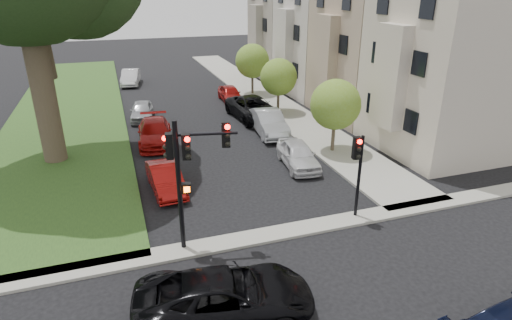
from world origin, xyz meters
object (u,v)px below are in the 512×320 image
object	(u,v)px
car_parked_2	(254,109)
car_parked_9	(131,77)
small_tree_b	(279,77)
traffic_signal_secondary	(358,162)
car_parked_0	(298,155)
car_parked_1	(269,123)
car_parked_5	(166,178)
car_parked_6	(155,132)
car_cross_near	(225,297)
small_tree_a	(335,105)
car_parked_3	(230,94)
traffic_signal_main	(189,162)
car_parked_7	(142,111)
small_tree_c	(252,61)

from	to	relation	value
car_parked_2	car_parked_9	xyz separation A→B (m)	(-7.69, 14.76, -0.08)
small_tree_b	traffic_signal_secondary	size ratio (longest dim) A/B	1.13
car_parked_0	car_parked_1	bearing A→B (deg)	92.40
car_parked_5	car_parked_6	xyz separation A→B (m)	(0.28, 6.79, 0.08)
small_tree_b	car_cross_near	distance (m)	21.91
small_tree_b	small_tree_a	bearing A→B (deg)	-90.00
car_parked_5	car_parked_6	bearing A→B (deg)	84.01
small_tree_a	car_cross_near	size ratio (longest dim) A/B	0.82
car_parked_2	small_tree_a	bearing A→B (deg)	-77.95
car_cross_near	car_parked_3	size ratio (longest dim) A/B	1.37
car_parked_0	car_parked_1	world-z (taller)	car_parked_1
car_parked_5	small_tree_b	bearing A→B (deg)	43.35
car_cross_near	car_parked_6	bearing A→B (deg)	10.22
car_cross_near	car_parked_5	bearing A→B (deg)	12.56
traffic_signal_main	car_parked_7	world-z (taller)	traffic_signal_main
car_parked_2	car_parked_0	bearing A→B (deg)	-97.74
traffic_signal_secondary	car_cross_near	bearing A→B (deg)	-149.57
small_tree_a	car_cross_near	distance (m)	14.64
car_parked_7	car_cross_near	bearing A→B (deg)	-80.84
car_parked_3	small_tree_c	bearing A→B (deg)	35.12
car_cross_near	car_parked_3	bearing A→B (deg)	-6.52
traffic_signal_main	car_parked_0	size ratio (longest dim) A/B	1.26
small_tree_c	car_parked_2	world-z (taller)	small_tree_c
car_parked_7	small_tree_a	bearing A→B (deg)	-38.04
car_parked_0	car_parked_7	xyz separation A→B (m)	(-7.18, 11.54, -0.02)
small_tree_a	car_parked_5	size ratio (longest dim) A/B	1.12
car_parked_6	car_parked_9	xyz separation A→B (m)	(-0.33, 17.62, 0.01)
traffic_signal_secondary	car_parked_3	bearing A→B (deg)	89.10
car_cross_near	car_parked_3	world-z (taller)	car_cross_near
small_tree_a	car_parked_9	distance (m)	24.65
small_tree_a	small_tree_c	distance (m)	14.87
car_parked_6	car_parked_9	bearing A→B (deg)	96.06
car_cross_near	car_parked_0	bearing A→B (deg)	-25.02
car_cross_near	car_parked_9	bearing A→B (deg)	10.38
car_cross_near	car_parked_7	bearing A→B (deg)	10.87
car_parked_1	small_tree_b	bearing A→B (deg)	66.37
traffic_signal_main	car_parked_3	size ratio (longest dim) A/B	1.31
small_tree_c	car_parked_5	xyz separation A→B (m)	(-9.93, -16.84, -2.31)
small_tree_c	car_parked_5	world-z (taller)	small_tree_c
small_tree_a	car_parked_7	distance (m)	14.46
car_cross_near	car_parked_6	size ratio (longest dim) A/B	1.07
small_tree_c	car_parked_6	distance (m)	14.12
traffic_signal_main	car_parked_2	xyz separation A→B (m)	(7.31, 14.75, -2.65)
small_tree_b	traffic_signal_secondary	bearing A→B (deg)	-100.20
traffic_signal_secondary	car_parked_9	bearing A→B (deg)	103.59
small_tree_a	car_parked_0	bearing A→B (deg)	-154.97
car_parked_1	car_parked_9	world-z (taller)	car_parked_1
car_parked_0	car_parked_5	xyz separation A→B (m)	(-7.14, -0.67, -0.04)
car_parked_3	car_parked_7	size ratio (longest dim) A/B	1.00
small_tree_b	car_parked_9	xyz separation A→B (m)	(-9.99, 13.75, -2.02)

